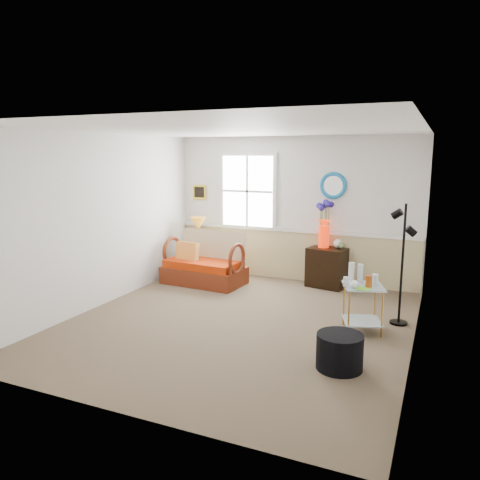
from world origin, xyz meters
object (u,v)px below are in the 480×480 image
at_px(lamp_stand, 199,260).
at_px(floor_lamp, 402,265).
at_px(loveseat, 204,258).
at_px(side_table, 362,308).
at_px(cabinet, 327,268).
at_px(ottoman, 340,352).

distance_m(lamp_stand, floor_lamp, 4.01).
height_order(loveseat, side_table, loveseat).
relative_size(loveseat, lamp_stand, 2.53).
xyz_separation_m(loveseat, cabinet, (2.06, 0.66, -0.11)).
distance_m(cabinet, side_table, 2.08).
height_order(loveseat, lamp_stand, loveseat).
relative_size(lamp_stand, side_table, 0.90).
height_order(cabinet, side_table, cabinet).
relative_size(side_table, ottoman, 1.23).
relative_size(loveseat, side_table, 2.27).
xyz_separation_m(side_table, ottoman, (-0.04, -1.20, -0.12)).
height_order(loveseat, floor_lamp, floor_lamp).
bearing_deg(side_table, lamp_stand, 152.73).
relative_size(side_table, floor_lamp, 0.37).
distance_m(lamp_stand, ottoman, 4.42).
xyz_separation_m(lamp_stand, floor_lamp, (3.77, -1.25, 0.55)).
bearing_deg(floor_lamp, loveseat, 178.71).
distance_m(side_table, ottoman, 1.21).
relative_size(lamp_stand, ottoman, 1.10).
xyz_separation_m(cabinet, ottoman, (0.87, -3.07, -0.15)).
height_order(floor_lamp, ottoman, floor_lamp).
distance_m(lamp_stand, side_table, 3.77).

